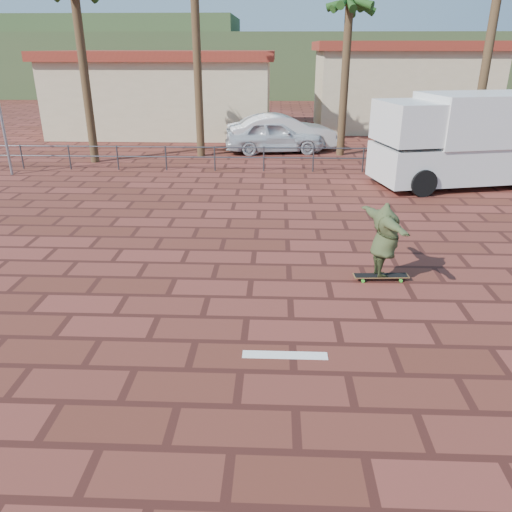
{
  "coord_description": "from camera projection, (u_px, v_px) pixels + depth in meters",
  "views": [
    {
      "loc": [
        0.51,
        -8.14,
        4.68
      ],
      "look_at": [
        0.13,
        1.1,
        0.8
      ],
      "focal_mm": 35.0,
      "sensor_mm": 36.0,
      "label": 1
    }
  ],
  "objects": [
    {
      "name": "palm_center",
      "position": [
        350.0,
        4.0,
        21.02
      ],
      "size": [
        2.4,
        2.4,
        7.75
      ],
      "color": "brown",
      "rests_on": "ground"
    },
    {
      "name": "building_east",
      "position": [
        401.0,
        86.0,
        30.16
      ],
      "size": [
        10.6,
        6.6,
        5.0
      ],
      "color": "beige",
      "rests_on": "ground"
    },
    {
      "name": "paint_stripe",
      "position": [
        285.0,
        355.0,
        8.2
      ],
      "size": [
        1.4,
        0.22,
        0.01
      ],
      "primitive_type": "cube",
      "color": "white",
      "rests_on": "ground"
    },
    {
      "name": "ground",
      "position": [
        247.0,
        318.0,
        9.33
      ],
      "size": [
        120.0,
        120.0,
        0.0
      ],
      "primitive_type": "plane",
      "color": "maroon",
      "rests_on": "ground"
    },
    {
      "name": "campervan",
      "position": [
        465.0,
        138.0,
        17.78
      ],
      "size": [
        6.61,
        3.91,
        3.21
      ],
      "rotation": [
        0.0,
        0.0,
        0.23
      ],
      "color": "silver",
      "rests_on": "ground"
    },
    {
      "name": "hill_back",
      "position": [
        92.0,
        53.0,
        60.21
      ],
      "size": [
        35.0,
        14.0,
        8.0
      ],
      "primitive_type": "cube",
      "color": "#384C28",
      "rests_on": "ground"
    },
    {
      "name": "guardrail",
      "position": [
        264.0,
        154.0,
        20.12
      ],
      "size": [
        24.06,
        0.06,
        1.0
      ],
      "color": "#47494F",
      "rests_on": "ground"
    },
    {
      "name": "hill_front",
      "position": [
        273.0,
        64.0,
        54.24
      ],
      "size": [
        70.0,
        18.0,
        6.0
      ],
      "primitive_type": "cube",
      "color": "#384C28",
      "rests_on": "ground"
    },
    {
      "name": "car_silver",
      "position": [
        274.0,
        136.0,
        23.75
      ],
      "size": [
        4.82,
        2.45,
        1.57
      ],
      "primitive_type": "imported",
      "rotation": [
        0.0,
        0.0,
        1.7
      ],
      "color": "silver",
      "rests_on": "ground"
    },
    {
      "name": "skateboarder",
      "position": [
        385.0,
        240.0,
        10.49
      ],
      "size": [
        1.06,
        2.08,
        1.63
      ],
      "primitive_type": "imported",
      "rotation": [
        0.0,
        0.0,
        1.84
      ],
      "color": "#3A4425",
      "rests_on": "longboard"
    },
    {
      "name": "building_west",
      "position": [
        165.0,
        92.0,
        28.95
      ],
      "size": [
        12.6,
        7.6,
        4.5
      ],
      "color": "beige",
      "rests_on": "ground"
    },
    {
      "name": "car_white",
      "position": [
        282.0,
        133.0,
        24.17
      ],
      "size": [
        5.49,
        3.0,
        1.72
      ],
      "primitive_type": "imported",
      "rotation": [
        0.0,
        0.0,
        1.81
      ],
      "color": "silver",
      "rests_on": "ground"
    },
    {
      "name": "longboard",
      "position": [
        381.0,
        276.0,
        10.81
      ],
      "size": [
        1.2,
        0.33,
        0.12
      ],
      "rotation": [
        0.0,
        0.0,
        0.06
      ],
      "color": "olive",
      "rests_on": "ground"
    }
  ]
}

